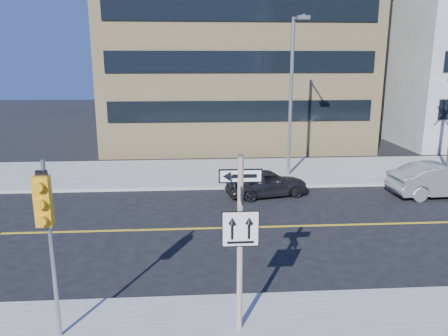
{
  "coord_description": "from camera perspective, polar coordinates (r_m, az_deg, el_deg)",
  "views": [
    {
      "loc": [
        -0.94,
        -11.25,
        6.1
      ],
      "look_at": [
        0.09,
        4.0,
        2.31
      ],
      "focal_mm": 35.0,
      "sensor_mm": 36.0,
      "label": 1
    }
  ],
  "objects": [
    {
      "name": "sign_pole",
      "position": [
        9.52,
        2.12,
        -8.72
      ],
      "size": [
        0.92,
        0.92,
        4.06
      ],
      "color": "silver",
      "rests_on": "near_sidewalk"
    },
    {
      "name": "streetlight_a",
      "position": [
        22.6,
        8.9,
        10.34
      ],
      "size": [
        0.55,
        2.25,
        8.0
      ],
      "color": "gray",
      "rests_on": "far_sidewalk"
    },
    {
      "name": "ground",
      "position": [
        12.83,
        0.82,
        -14.46
      ],
      "size": [
        120.0,
        120.0,
        0.0
      ],
      "primitive_type": "plane",
      "color": "black",
      "rests_on": "ground"
    },
    {
      "name": "parked_car_b",
      "position": [
        22.3,
        26.48,
        -1.42
      ],
      "size": [
        1.9,
        4.73,
        1.53
      ],
      "primitive_type": "imported",
      "rotation": [
        0.0,
        0.0,
        1.63
      ],
      "color": "slate",
      "rests_on": "ground"
    },
    {
      "name": "parked_car_a",
      "position": [
        20.1,
        5.6,
        -1.92
      ],
      "size": [
        2.26,
        3.96,
        1.27
      ],
      "primitive_type": "imported",
      "rotation": [
        0.0,
        0.0,
        1.78
      ],
      "color": "black",
      "rests_on": "ground"
    },
    {
      "name": "traffic_signal",
      "position": [
        9.62,
        -22.31,
        -5.78
      ],
      "size": [
        0.32,
        0.45,
        4.0
      ],
      "color": "gray",
      "rests_on": "near_sidewalk"
    },
    {
      "name": "building_brick",
      "position": [
        36.49,
        0.79,
        18.47
      ],
      "size": [
        18.0,
        18.0,
        18.0
      ],
      "primitive_type": "cube",
      "color": "tan",
      "rests_on": "ground"
    }
  ]
}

